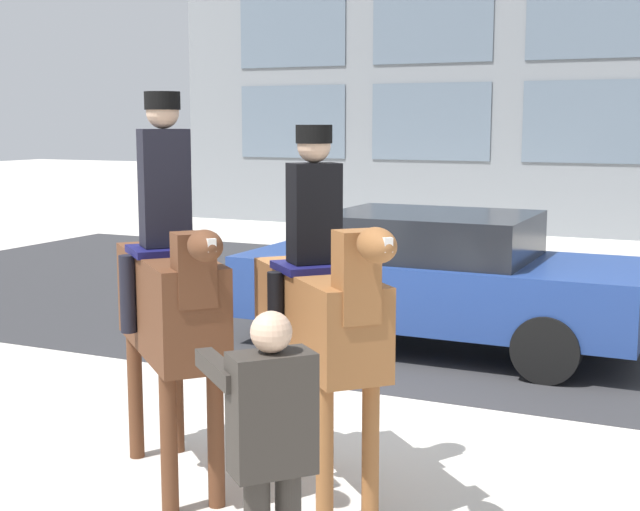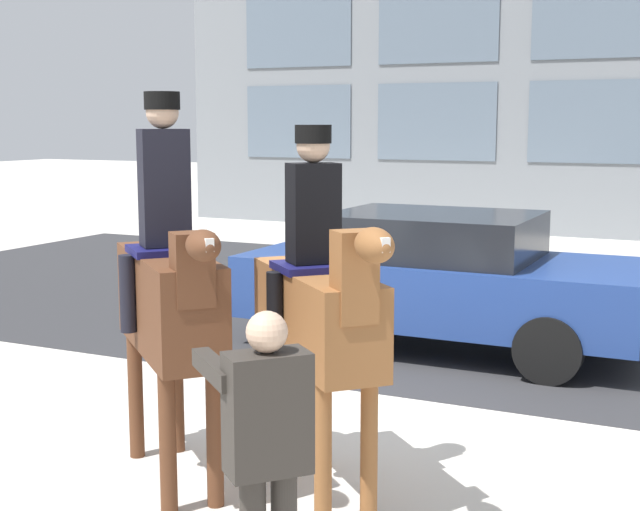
% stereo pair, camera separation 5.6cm
% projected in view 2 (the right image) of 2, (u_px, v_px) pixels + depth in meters
% --- Properties ---
extents(ground_plane, '(80.00, 80.00, 0.00)m').
position_uv_depth(ground_plane, '(356.00, 410.00, 7.77)').
color(ground_plane, beige).
extents(road_surface, '(20.10, 8.50, 0.01)m').
position_uv_depth(road_surface, '(495.00, 308.00, 12.01)').
color(road_surface, '#2D2D30').
rests_on(road_surface, ground_plane).
extents(mounted_horse_lead, '(1.56, 1.46, 2.69)m').
position_uv_depth(mounted_horse_lead, '(170.00, 292.00, 6.04)').
color(mounted_horse_lead, '#59331E').
rests_on(mounted_horse_lead, ground_plane).
extents(mounted_horse_companion, '(1.52, 1.49, 2.47)m').
position_uv_depth(mounted_horse_companion, '(319.00, 306.00, 5.84)').
color(mounted_horse_companion, brown).
rests_on(mounted_horse_companion, ground_plane).
extents(pedestrian_bystander, '(0.88, 0.58, 1.61)m').
position_uv_depth(pedestrian_bystander, '(265.00, 446.00, 4.27)').
color(pedestrian_bystander, '#332D28').
rests_on(pedestrian_bystander, ground_plane).
extents(street_car_near_lane, '(4.35, 2.03, 1.50)m').
position_uv_depth(street_car_near_lane, '(441.00, 277.00, 9.84)').
color(street_car_near_lane, navy).
rests_on(street_car_near_lane, ground_plane).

